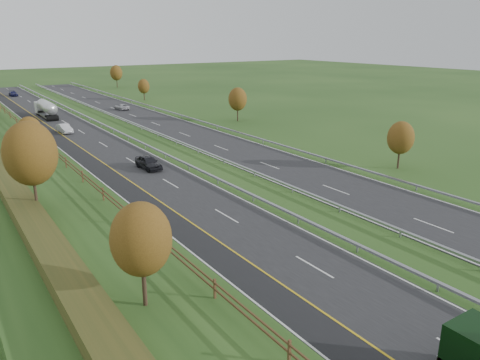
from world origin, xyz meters
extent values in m
plane|color=#234217|center=(8.00, 55.00, 0.00)|extent=(400.00, 400.00, 0.00)
cube|color=black|center=(0.00, 60.00, 0.02)|extent=(10.50, 200.00, 0.04)
cube|color=black|center=(16.50, 60.00, 0.02)|extent=(10.50, 200.00, 0.04)
cube|color=black|center=(-3.75, 60.00, 0.02)|extent=(3.00, 200.00, 0.04)
cube|color=silver|center=(-5.05, 60.00, 0.05)|extent=(0.15, 200.00, 0.01)
cube|color=gold|center=(-2.25, 60.00, 0.05)|extent=(0.15, 200.00, 0.01)
cube|color=silver|center=(5.05, 60.00, 0.05)|extent=(0.15, 200.00, 0.01)
cube|color=silver|center=(11.45, 60.00, 0.05)|extent=(0.15, 200.00, 0.01)
cube|color=silver|center=(21.55, 60.00, 0.05)|extent=(0.15, 200.00, 0.01)
cube|color=silver|center=(1.25, -1.00, 0.05)|extent=(0.15, 4.00, 0.01)
cube|color=silver|center=(1.25, 11.00, 0.05)|extent=(0.15, 4.00, 0.01)
cube|color=silver|center=(15.25, 11.00, 0.05)|extent=(0.15, 4.00, 0.01)
cube|color=silver|center=(1.25, 23.00, 0.05)|extent=(0.15, 4.00, 0.01)
cube|color=silver|center=(15.25, 23.00, 0.05)|extent=(0.15, 4.00, 0.01)
cube|color=silver|center=(1.25, 35.00, 0.05)|extent=(0.15, 4.00, 0.01)
cube|color=silver|center=(15.25, 35.00, 0.05)|extent=(0.15, 4.00, 0.01)
cube|color=silver|center=(1.25, 47.00, 0.05)|extent=(0.15, 4.00, 0.01)
cube|color=silver|center=(15.25, 47.00, 0.05)|extent=(0.15, 4.00, 0.01)
cube|color=silver|center=(1.25, 59.00, 0.05)|extent=(0.15, 4.00, 0.01)
cube|color=silver|center=(15.25, 59.00, 0.05)|extent=(0.15, 4.00, 0.01)
cube|color=silver|center=(1.25, 71.00, 0.05)|extent=(0.15, 4.00, 0.01)
cube|color=silver|center=(15.25, 71.00, 0.05)|extent=(0.15, 4.00, 0.01)
cube|color=silver|center=(1.25, 83.00, 0.05)|extent=(0.15, 4.00, 0.01)
cube|color=silver|center=(15.25, 83.00, 0.05)|extent=(0.15, 4.00, 0.01)
cube|color=silver|center=(1.25, 95.00, 0.05)|extent=(0.15, 4.00, 0.01)
cube|color=silver|center=(15.25, 95.00, 0.05)|extent=(0.15, 4.00, 0.01)
cube|color=silver|center=(1.25, 107.00, 0.05)|extent=(0.15, 4.00, 0.01)
cube|color=silver|center=(15.25, 107.00, 0.05)|extent=(0.15, 4.00, 0.01)
cube|color=silver|center=(1.25, 119.00, 0.05)|extent=(0.15, 4.00, 0.01)
cube|color=silver|center=(15.25, 119.00, 0.05)|extent=(0.15, 4.00, 0.01)
cube|color=silver|center=(1.25, 131.00, 0.05)|extent=(0.15, 4.00, 0.01)
cube|color=silver|center=(15.25, 131.00, 0.05)|extent=(0.15, 4.00, 0.01)
cube|color=silver|center=(1.25, 143.00, 0.05)|extent=(0.15, 4.00, 0.01)
cube|color=silver|center=(15.25, 143.00, 0.05)|extent=(0.15, 4.00, 0.01)
cube|color=silver|center=(1.25, 155.00, 0.05)|extent=(0.15, 4.00, 0.01)
cube|color=silver|center=(15.25, 155.00, 0.05)|extent=(0.15, 4.00, 0.01)
cube|color=#422B19|center=(-8.50, 60.00, 2.55)|extent=(0.08, 184.00, 0.10)
cube|color=#422B19|center=(-8.50, 60.00, 2.95)|extent=(0.08, 184.00, 0.10)
cube|color=#422B19|center=(-8.50, 2.00, 2.60)|extent=(0.12, 0.12, 1.20)
cube|color=#422B19|center=(-8.50, 8.50, 2.60)|extent=(0.12, 0.12, 1.20)
cube|color=#422B19|center=(-8.50, 15.00, 2.60)|extent=(0.12, 0.12, 1.20)
cube|color=#422B19|center=(-8.50, 21.50, 2.60)|extent=(0.12, 0.12, 1.20)
cube|color=#422B19|center=(-8.50, 28.00, 2.60)|extent=(0.12, 0.12, 1.20)
cube|color=#422B19|center=(-8.50, 34.50, 2.60)|extent=(0.12, 0.12, 1.20)
cube|color=#422B19|center=(-8.50, 41.00, 2.60)|extent=(0.12, 0.12, 1.20)
cube|color=#422B19|center=(-8.50, 47.50, 2.60)|extent=(0.12, 0.12, 1.20)
cube|color=#422B19|center=(-8.50, 54.00, 2.60)|extent=(0.12, 0.12, 1.20)
cube|color=#422B19|center=(-8.50, 60.50, 2.60)|extent=(0.12, 0.12, 1.20)
cube|color=#422B19|center=(-8.50, 67.00, 2.60)|extent=(0.12, 0.12, 1.20)
cube|color=#422B19|center=(-8.50, 73.50, 2.60)|extent=(0.12, 0.12, 1.20)
cube|color=#422B19|center=(-8.50, 80.00, 2.60)|extent=(0.12, 0.12, 1.20)
cube|color=#422B19|center=(-8.50, 86.50, 2.60)|extent=(0.12, 0.12, 1.20)
cube|color=#422B19|center=(-8.50, 93.00, 2.60)|extent=(0.12, 0.12, 1.20)
cube|color=#94979C|center=(5.70, 60.00, 0.62)|extent=(0.32, 200.00, 0.18)
cube|color=#94979C|center=(5.70, 4.00, 0.28)|extent=(0.10, 0.14, 0.56)
cube|color=#94979C|center=(5.70, 11.00, 0.28)|extent=(0.10, 0.14, 0.56)
cube|color=#94979C|center=(5.70, 18.00, 0.28)|extent=(0.10, 0.14, 0.56)
cube|color=#94979C|center=(5.70, 25.00, 0.28)|extent=(0.10, 0.14, 0.56)
cube|color=#94979C|center=(5.70, 32.00, 0.28)|extent=(0.10, 0.14, 0.56)
cube|color=#94979C|center=(5.70, 39.00, 0.28)|extent=(0.10, 0.14, 0.56)
cube|color=#94979C|center=(5.70, 46.00, 0.28)|extent=(0.10, 0.14, 0.56)
cube|color=#94979C|center=(5.70, 53.00, 0.28)|extent=(0.10, 0.14, 0.56)
cube|color=#94979C|center=(5.70, 60.00, 0.28)|extent=(0.10, 0.14, 0.56)
cube|color=#94979C|center=(5.70, 67.00, 0.28)|extent=(0.10, 0.14, 0.56)
cube|color=#94979C|center=(5.70, 74.00, 0.28)|extent=(0.10, 0.14, 0.56)
cube|color=#94979C|center=(5.70, 81.00, 0.28)|extent=(0.10, 0.14, 0.56)
cube|color=#94979C|center=(5.70, 88.00, 0.28)|extent=(0.10, 0.14, 0.56)
cube|color=#94979C|center=(5.70, 95.00, 0.28)|extent=(0.10, 0.14, 0.56)
cube|color=#94979C|center=(5.70, 102.00, 0.28)|extent=(0.10, 0.14, 0.56)
cube|color=#94979C|center=(5.70, 109.00, 0.28)|extent=(0.10, 0.14, 0.56)
cube|color=#94979C|center=(5.70, 116.00, 0.28)|extent=(0.10, 0.14, 0.56)
cube|color=#94979C|center=(5.70, 123.00, 0.28)|extent=(0.10, 0.14, 0.56)
cube|color=#94979C|center=(5.70, 130.00, 0.28)|extent=(0.10, 0.14, 0.56)
cube|color=#94979C|center=(5.70, 137.00, 0.28)|extent=(0.10, 0.14, 0.56)
cube|color=#94979C|center=(5.70, 144.00, 0.28)|extent=(0.10, 0.14, 0.56)
cube|color=#94979C|center=(5.70, 151.00, 0.28)|extent=(0.10, 0.14, 0.56)
cube|color=#94979C|center=(5.70, 158.00, 0.28)|extent=(0.10, 0.14, 0.56)
cube|color=#94979C|center=(10.80, 60.00, 0.62)|extent=(0.32, 200.00, 0.18)
cube|color=#94979C|center=(10.80, 11.00, 0.28)|extent=(0.10, 0.14, 0.56)
cube|color=#94979C|center=(10.80, 18.00, 0.28)|extent=(0.10, 0.14, 0.56)
cube|color=#94979C|center=(10.80, 25.00, 0.28)|extent=(0.10, 0.14, 0.56)
cube|color=#94979C|center=(10.80, 32.00, 0.28)|extent=(0.10, 0.14, 0.56)
cube|color=#94979C|center=(10.80, 39.00, 0.28)|extent=(0.10, 0.14, 0.56)
cube|color=#94979C|center=(10.80, 46.00, 0.28)|extent=(0.10, 0.14, 0.56)
cube|color=#94979C|center=(10.80, 53.00, 0.28)|extent=(0.10, 0.14, 0.56)
cube|color=#94979C|center=(10.80, 60.00, 0.28)|extent=(0.10, 0.14, 0.56)
cube|color=#94979C|center=(10.80, 67.00, 0.28)|extent=(0.10, 0.14, 0.56)
cube|color=#94979C|center=(10.80, 74.00, 0.28)|extent=(0.10, 0.14, 0.56)
cube|color=#94979C|center=(10.80, 81.00, 0.28)|extent=(0.10, 0.14, 0.56)
cube|color=#94979C|center=(10.80, 88.00, 0.28)|extent=(0.10, 0.14, 0.56)
cube|color=#94979C|center=(10.80, 95.00, 0.28)|extent=(0.10, 0.14, 0.56)
cube|color=#94979C|center=(10.80, 102.00, 0.28)|extent=(0.10, 0.14, 0.56)
cube|color=#94979C|center=(10.80, 109.00, 0.28)|extent=(0.10, 0.14, 0.56)
cube|color=#94979C|center=(10.80, 116.00, 0.28)|extent=(0.10, 0.14, 0.56)
cube|color=#94979C|center=(10.80, 123.00, 0.28)|extent=(0.10, 0.14, 0.56)
cube|color=#94979C|center=(10.80, 130.00, 0.28)|extent=(0.10, 0.14, 0.56)
cube|color=#94979C|center=(10.80, 137.00, 0.28)|extent=(0.10, 0.14, 0.56)
cube|color=#94979C|center=(10.80, 144.00, 0.28)|extent=(0.10, 0.14, 0.56)
cube|color=#94979C|center=(10.80, 151.00, 0.28)|extent=(0.10, 0.14, 0.56)
cube|color=#94979C|center=(10.80, 158.00, 0.28)|extent=(0.10, 0.14, 0.56)
cube|color=#94979C|center=(22.30, 60.00, 0.62)|extent=(0.32, 200.00, 0.18)
cube|color=#94979C|center=(22.30, 18.00, 0.28)|extent=(0.10, 0.14, 0.56)
cube|color=#94979C|center=(22.30, 32.00, 0.28)|extent=(0.10, 0.14, 0.56)
cube|color=#94979C|center=(22.30, 46.00, 0.28)|extent=(0.10, 0.14, 0.56)
cube|color=#94979C|center=(22.30, 60.00, 0.28)|extent=(0.10, 0.14, 0.56)
cube|color=#94979C|center=(22.30, 74.00, 0.28)|extent=(0.10, 0.14, 0.56)
cube|color=#94979C|center=(22.30, 88.00, 0.28)|extent=(0.10, 0.14, 0.56)
cube|color=#94979C|center=(22.30, 102.00, 0.28)|extent=(0.10, 0.14, 0.56)
cube|color=#94979C|center=(22.30, 116.00, 0.28)|extent=(0.10, 0.14, 0.56)
cube|color=#94979C|center=(22.30, 130.00, 0.28)|extent=(0.10, 0.14, 0.56)
cube|color=#94979C|center=(22.30, 144.00, 0.28)|extent=(0.10, 0.14, 0.56)
cube|color=#94979C|center=(22.30, 158.00, 0.28)|extent=(0.10, 0.14, 0.56)
cylinder|color=#2D2116|center=(-12.00, 10.00, 3.21)|extent=(0.24, 0.24, 2.43)
ellipsoid|color=#4F3311|center=(-12.00, 10.00, 5.89)|extent=(3.24, 3.24, 4.05)
cylinder|color=#2D2116|center=(-14.00, 28.00, 3.58)|extent=(0.24, 0.24, 3.15)
ellipsoid|color=#4F3311|center=(-14.00, 28.00, 7.04)|extent=(4.20, 4.20, 5.25)
cylinder|color=#2D2116|center=(-11.00, 46.00, 3.08)|extent=(0.24, 0.24, 2.16)
ellipsoid|color=#4F3311|center=(-11.00, 46.00, 5.46)|extent=(2.88, 2.88, 3.60)
cylinder|color=#2D2116|center=(28.00, 25.00, 1.24)|extent=(0.24, 0.24, 2.48)
ellipsoid|color=#4F3311|center=(28.00, 25.00, 3.96)|extent=(3.30, 3.30, 4.12)
cylinder|color=#2D2116|center=(30.00, 65.00, 1.35)|extent=(0.24, 0.24, 2.70)
ellipsoid|color=#4F3311|center=(30.00, 65.00, 4.32)|extent=(3.60, 3.60, 4.50)
cylinder|color=#2D2116|center=(27.00, 105.00, 1.12)|extent=(0.24, 0.24, 2.25)
ellipsoid|color=#4F3311|center=(27.00, 105.00, 3.60)|extent=(3.00, 3.00, 3.75)
cylinder|color=#2D2116|center=(32.00, 140.00, 1.46)|extent=(0.24, 0.24, 2.93)
ellipsoid|color=#4F3311|center=(32.00, 140.00, 4.68)|extent=(3.90, 3.90, 4.88)
cube|color=black|center=(-0.29, -2.01, 1.74)|extent=(2.50, 2.40, 2.50)
cube|color=#94979C|center=(-0.29, -0.91, 0.94)|extent=(2.50, 0.30, 0.50)
cube|color=silver|center=(-0.39, 94.68, 1.59)|extent=(2.40, 2.20, 2.30)
cube|color=#94979C|center=(-0.39, 89.28, 0.59)|extent=(2.30, 8.50, 0.25)
cylinder|color=silver|center=(-0.39, 89.28, 2.35)|extent=(2.30, 8.50, 2.30)
cylinder|color=black|center=(-0.39, 95.18, 0.56)|extent=(2.20, 1.04, 1.04)
cylinder|color=black|center=(-0.39, 93.08, 0.56)|extent=(2.20, 1.04, 1.04)
cylinder|color=black|center=(-0.39, 86.28, 0.56)|extent=(2.20, 1.04, 1.04)
cylinder|color=black|center=(-0.39, 85.08, 0.56)|extent=(2.20, 1.04, 1.04)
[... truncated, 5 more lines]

